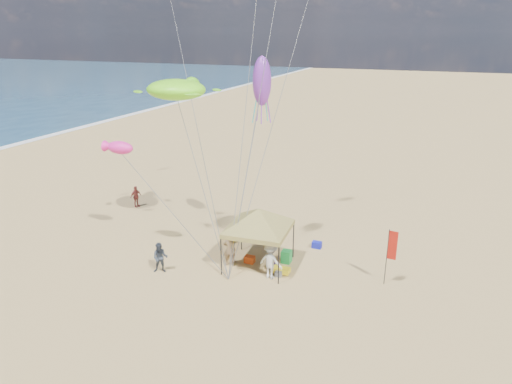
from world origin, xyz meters
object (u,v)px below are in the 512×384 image
(person_near_a, at_px, (230,249))
(person_near_b, at_px, (160,258))
(chair_green, at_px, (286,256))
(cooler_red, at_px, (250,259))
(chair_yellow, at_px, (231,237))
(beach_cart, at_px, (281,270))
(person_near_c, at_px, (271,261))
(feather_flag, at_px, (391,249))
(cooler_blue, at_px, (317,245))
(person_far_a, at_px, (136,196))
(canopy_tent, at_px, (259,211))

(person_near_a, bearing_deg, person_near_b, 25.54)
(chair_green, height_order, person_near_a, person_near_a)
(cooler_red, relative_size, chair_yellow, 0.77)
(chair_yellow, xyz_separation_m, beach_cart, (4.04, -2.45, -0.15))
(chair_yellow, xyz_separation_m, person_near_c, (3.68, -3.09, 0.61))
(feather_flag, relative_size, cooler_blue, 5.51)
(beach_cart, bearing_deg, chair_green, 96.43)
(feather_flag, xyz_separation_m, cooler_red, (-7.27, -0.44, -1.80))
(feather_flag, height_order, chair_yellow, feather_flag)
(cooler_red, xyz_separation_m, person_near_b, (-3.91, -2.68, 0.64))
(feather_flag, relative_size, person_far_a, 1.91)
(person_near_b, height_order, person_far_a, person_near_b)
(person_near_b, bearing_deg, cooler_red, 11.44)
(beach_cart, distance_m, person_near_c, 1.06)
(chair_yellow, distance_m, person_far_a, 9.24)
(person_near_a, bearing_deg, cooler_red, -150.22)
(cooler_red, bearing_deg, beach_cart, -13.47)
(chair_yellow, xyz_separation_m, person_near_b, (-1.87, -4.65, 0.48))
(canopy_tent, bearing_deg, person_near_b, -150.19)
(person_near_b, bearing_deg, person_near_a, 10.45)
(cooler_blue, height_order, person_far_a, person_far_a)
(person_near_a, distance_m, person_far_a, 11.36)
(chair_yellow, distance_m, person_near_c, 4.84)
(beach_cart, bearing_deg, person_near_c, -119.39)
(beach_cart, distance_m, person_near_b, 6.33)
(cooler_red, bearing_deg, feather_flag, 3.46)
(chair_yellow, bearing_deg, person_near_c, -39.98)
(canopy_tent, height_order, person_near_a, canopy_tent)
(cooler_blue, relative_size, person_near_a, 0.29)
(chair_yellow, bearing_deg, canopy_tent, -38.44)
(feather_flag, bearing_deg, chair_green, 176.33)
(feather_flag, bearing_deg, canopy_tent, -175.32)
(feather_flag, relative_size, beach_cart, 3.31)
(person_near_c, xyz_separation_m, person_far_a, (-12.47, 5.91, -0.19))
(cooler_red, height_order, person_near_c, person_near_c)
(cooler_red, xyz_separation_m, person_near_c, (1.63, -1.11, 0.77))
(feather_flag, height_order, cooler_blue, feather_flag)
(person_far_a, bearing_deg, cooler_red, -98.06)
(person_near_b, bearing_deg, chair_green, 8.08)
(chair_green, xyz_separation_m, person_near_b, (-5.76, -3.47, 0.48))
(beach_cart, bearing_deg, person_near_a, -176.03)
(canopy_tent, distance_m, chair_yellow, 4.38)
(feather_flag, distance_m, person_near_c, 5.93)
(feather_flag, xyz_separation_m, person_far_a, (-18.10, 4.35, -1.21))
(feather_flag, bearing_deg, person_near_c, -164.58)
(canopy_tent, bearing_deg, cooler_blue, 54.09)
(feather_flag, height_order, person_near_b, feather_flag)
(canopy_tent, xyz_separation_m, person_near_c, (1.06, -1.01, -2.21))
(feather_flag, relative_size, person_near_a, 1.57)
(cooler_red, distance_m, cooler_blue, 4.30)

